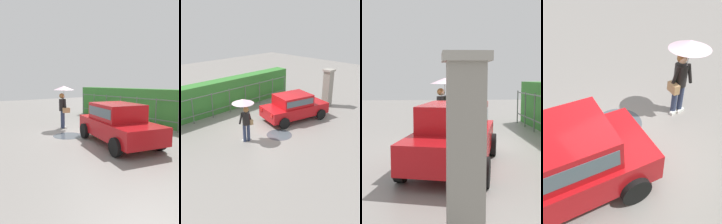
% 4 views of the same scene
% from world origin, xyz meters
% --- Properties ---
extents(ground_plane, '(40.00, 40.00, 0.00)m').
position_xyz_m(ground_plane, '(0.00, 0.00, 0.00)').
color(ground_plane, gray).
extents(car, '(3.99, 2.55, 1.48)m').
position_xyz_m(car, '(1.70, -0.27, 0.80)').
color(car, '#B71116').
rests_on(car, ground).
extents(pedestrian, '(1.01, 1.01, 2.08)m').
position_xyz_m(pedestrian, '(-1.96, -0.41, 1.56)').
color(pedestrian, '#2D3856').
rests_on(pedestrian, ground).
extents(gate_pillar, '(0.60, 0.60, 2.42)m').
position_xyz_m(gate_pillar, '(4.95, -0.33, 1.24)').
color(gate_pillar, gray).
rests_on(gate_pillar, ground).
extents(fence_section, '(9.78, 0.05, 1.50)m').
position_xyz_m(fence_section, '(-0.30, 3.10, 0.83)').
color(fence_section, '#59605B').
rests_on(fence_section, ground).
extents(hedge_row, '(10.73, 0.90, 1.90)m').
position_xyz_m(hedge_row, '(-0.30, 3.85, 0.95)').
color(hedge_row, '#387F33').
rests_on(hedge_row, ground).
extents(puddle_near, '(1.27, 1.27, 0.00)m').
position_xyz_m(puddle_near, '(-0.38, -1.14, 0.00)').
color(puddle_near, '#4C545B').
rests_on(puddle_near, ground).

